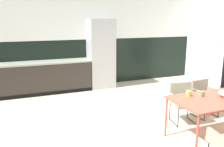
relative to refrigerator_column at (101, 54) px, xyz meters
The scene contains 9 objects.
ground_plane 3.28m from the refrigerator_column, 94.67° to the right, with size 9.69×9.69×0.00m, color beige.
back_wall_splashback_dark 0.53m from the refrigerator_column, 125.26° to the left, with size 7.45×0.12×1.42m, color black.
back_wall_panel_upper 1.21m from the refrigerator_column, 125.26° to the left, with size 7.45×0.12×1.42m, color white.
kitchen_counter 2.19m from the refrigerator_column, behind, with size 3.47×0.63×0.88m.
refrigerator_column is the anchor object (origin of this frame).
armchair_facing_counter 3.06m from the refrigerator_column, 76.08° to the right, with size 0.56×0.55×0.78m.
armchair_near_window 3.16m from the refrigerator_column, 64.57° to the right, with size 0.52×0.51×0.75m.
mug_wide_latte 3.51m from the refrigerator_column, 83.52° to the right, with size 0.13×0.08×0.10m.
mug_glass_clear 3.63m from the refrigerator_column, 80.59° to the right, with size 0.11×0.07×0.09m.
Camera 1 is at (-1.90, -3.38, 2.00)m, focal length 37.18 mm.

